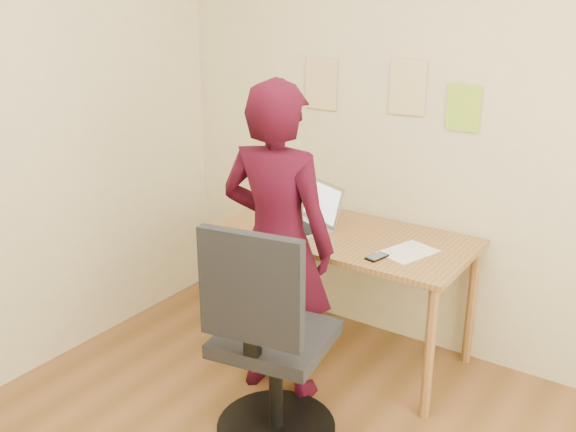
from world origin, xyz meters
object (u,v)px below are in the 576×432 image
Objects in this scene: phone at (377,257)px; person at (277,244)px; laptop at (308,218)px; desk at (343,248)px; office_chair at (269,352)px.

person is (-0.41, -0.29, 0.07)m from phone.
laptop is at bearing 172.74° from phone.
phone is at bearing -34.44° from desk.
person is at bearing 109.91° from office_chair.
desk is 1.28× the size of office_chair.
desk is 0.53m from person.
person reaches higher than phone.
office_chair reaches higher than phone.
desk is 10.51× the size of phone.
person is (-0.10, -0.50, 0.17)m from desk.
laptop reaches higher than desk.
person reaches higher than office_chair.
laptop is 3.28× the size of phone.
phone is at bearing 5.27° from laptop.
person is at bearing -101.29° from desk.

